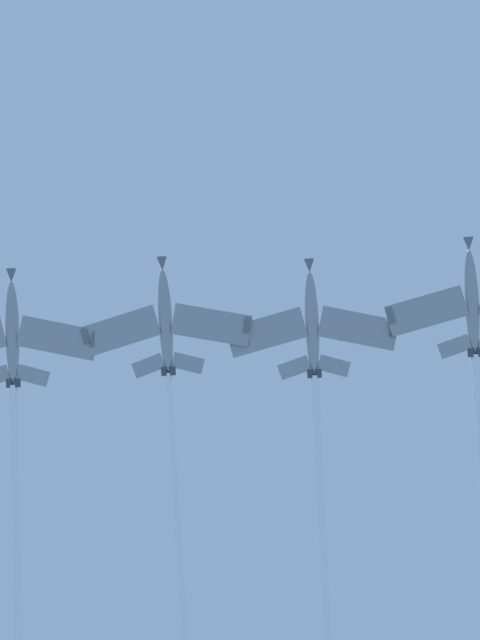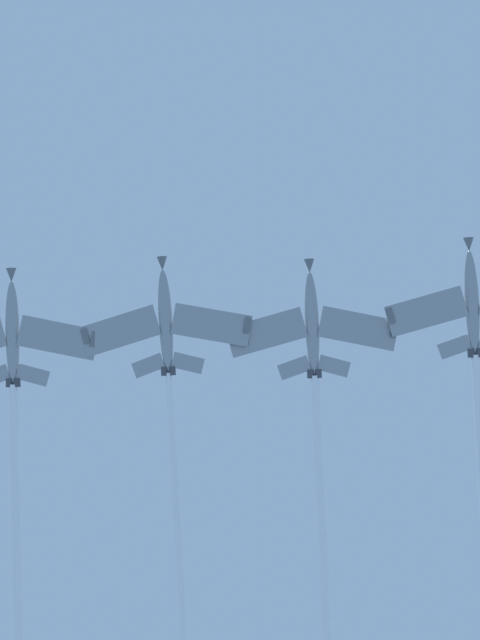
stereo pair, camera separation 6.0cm
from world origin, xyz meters
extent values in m
ellipsoid|color=gray|center=(7.78, 14.85, 112.72)|extent=(11.82, 1.68, 5.11)
cone|color=#595E60|center=(14.14, 14.81, 114.85)|extent=(1.91, 1.21, 1.65)
ellipsoid|color=black|center=(9.58, 14.84, 113.96)|extent=(2.95, 1.02, 1.74)
cube|color=gray|center=(7.02, 9.56, 112.37)|extent=(5.61, 9.58, 1.33)
cube|color=#595E60|center=(6.67, 5.46, 112.39)|extent=(1.86, 1.11, 0.69)
cube|color=gray|center=(3.03, 12.60, 111.13)|extent=(2.80, 3.97, 0.72)
cube|color=#595E60|center=(2.79, 14.89, 112.52)|extent=(3.17, 0.20, 3.42)
cylinder|color=#38383D|center=(2.32, 15.34, 110.78)|extent=(1.21, 0.81, 1.08)
cylinder|color=#38383D|center=(2.31, 14.44, 110.78)|extent=(1.21, 0.81, 1.08)
ellipsoid|color=gray|center=(5.94, -3.55, 112.78)|extent=(11.82, 1.68, 5.13)
cone|color=#595E60|center=(12.29, -3.59, 114.92)|extent=(1.91, 1.21, 1.65)
ellipsoid|color=black|center=(7.74, -3.56, 114.02)|extent=(2.95, 1.02, 1.75)
cube|color=gray|center=(5.25, 1.76, 112.43)|extent=(5.50, 9.57, 1.34)
cube|color=#595E60|center=(4.96, 5.86, 112.45)|extent=(1.86, 1.09, 0.69)
cube|color=gray|center=(5.18, -8.84, 112.43)|extent=(5.60, 9.58, 1.34)
cube|color=#595E60|center=(4.83, -12.94, 112.45)|extent=(1.86, 1.11, 0.69)
cube|color=gray|center=(1.22, -1.23, 111.18)|extent=(2.76, 3.96, 0.73)
cube|color=gray|center=(1.19, -5.79, 111.18)|extent=(2.80, 3.97, 0.73)
cube|color=#595E60|center=(0.95, -3.51, 112.57)|extent=(3.17, 0.20, 3.42)
cylinder|color=#38383D|center=(0.48, -3.06, 110.83)|extent=(1.21, 0.81, 1.08)
cylinder|color=#38383D|center=(0.48, -3.96, 110.83)|extent=(1.21, 0.81, 1.08)
cylinder|color=white|center=(-16.66, -3.39, 105.04)|extent=(34.21, 1.17, 12.33)
ellipsoid|color=gray|center=(6.87, -20.45, 112.82)|extent=(11.78, 1.97, 5.41)
cone|color=#595E60|center=(13.16, -20.65, 115.13)|extent=(1.95, 1.26, 1.68)
ellipsoid|color=black|center=(8.63, -20.51, 114.11)|extent=(2.97, 1.09, 1.81)
cube|color=gray|center=(6.32, -15.13, 112.45)|extent=(5.27, 9.53, 1.43)
cube|color=#595E60|center=(6.12, -11.02, 112.46)|extent=(1.84, 1.05, 0.73)
cube|color=gray|center=(5.99, -25.73, 112.45)|extent=(5.77, 9.60, 1.43)
cube|color=#595E60|center=(5.53, -29.81, 112.46)|extent=(1.86, 1.14, 0.73)
cube|color=gray|center=(2.25, -18.03, 111.10)|extent=(2.68, 3.94, 0.77)
cube|color=gray|center=(2.10, -22.58, 111.10)|extent=(2.86, 3.98, 0.77)
cube|color=#595E60|center=(1.88, -20.30, 112.48)|extent=(3.22, 0.28, 3.46)
cylinder|color=#38383D|center=(1.47, -19.83, 110.73)|extent=(1.24, 0.84, 1.10)
cylinder|color=#38383D|center=(1.45, -20.73, 110.73)|extent=(1.24, 0.84, 1.10)
cylinder|color=white|center=(-17.17, -19.70, 103.89)|extent=(37.16, 1.89, 14.22)
ellipsoid|color=gray|center=(6.16, -38.24, 112.74)|extent=(11.77, 1.61, 5.26)
cone|color=#595E60|center=(12.48, -38.25, 114.96)|extent=(1.91, 1.20, 1.66)
ellipsoid|color=black|center=(7.95, -38.24, 114.00)|extent=(2.94, 1.00, 1.78)
cube|color=gray|center=(5.45, -32.94, 112.38)|extent=(5.53, 9.57, 1.38)
cube|color=#595E60|center=(5.13, -28.84, 112.39)|extent=(1.86, 1.10, 0.71)
cube|color=gray|center=(1.45, -35.96, 111.08)|extent=(2.78, 3.96, 0.75)
cube|color=#595E60|center=(1.17, -38.24, 112.46)|extent=(3.19, 0.18, 3.44)
cylinder|color=#38383D|center=(0.72, -37.79, 110.72)|extent=(1.21, 0.80, 1.09)
cylinder|color=#38383D|center=(0.72, -38.69, 110.72)|extent=(1.21, 0.80, 1.09)
cylinder|color=white|center=(-19.24, -38.22, 103.70)|extent=(39.87, 0.97, 14.79)
camera|label=1|loc=(36.80, -10.67, 1.76)|focal=56.06mm
camera|label=2|loc=(36.81, -10.73, 1.76)|focal=56.06mm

